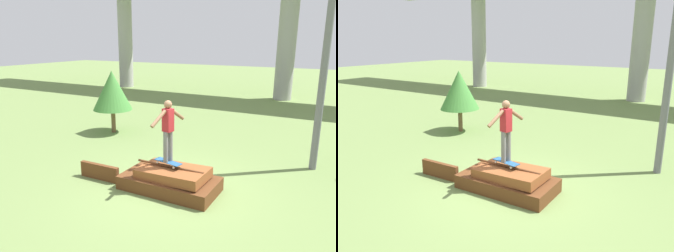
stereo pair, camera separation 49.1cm
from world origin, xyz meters
The scene contains 7 objects.
ground_plane centered at (0.00, 0.00, 0.00)m, with size 80.00×80.00×0.00m, color olive.
scrap_pile centered at (0.03, 0.00, 0.26)m, with size 2.43×1.28×0.65m.
scrap_plank_loose centered at (-1.96, -0.36, 0.21)m, with size 1.21×0.15×0.43m.
skateboard centered at (-0.05, 0.02, 0.73)m, with size 0.79×0.39×0.09m.
skater centered at (-0.05, 0.02, 1.63)m, with size 0.34×1.16×1.54m.
utility_pole centered at (3.00, 3.24, 4.54)m, with size 1.30×0.20×8.83m.
tree_behind_left centered at (-4.57, 3.57, 1.71)m, with size 1.57×1.57×2.49m.
Camera 1 is at (3.66, -6.65, 3.67)m, focal length 35.00 mm.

